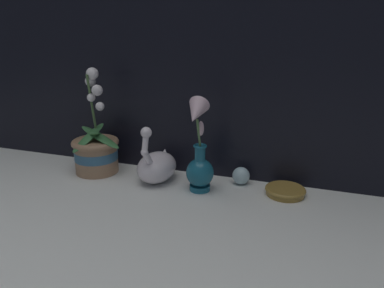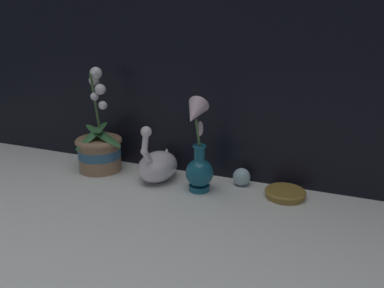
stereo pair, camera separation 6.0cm
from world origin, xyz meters
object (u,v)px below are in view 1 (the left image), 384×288
blue_vase (199,157)px  glass_sphere (241,176)px  orchid_potted_plant (96,150)px  amber_dish (285,191)px  swan_figurine (157,165)px

blue_vase → glass_sphere: 0.17m
orchid_potted_plant → amber_dish: bearing=1.9°
blue_vase → glass_sphere: (0.11, 0.10, -0.08)m
blue_vase → amber_dish: blue_vase is taller
swan_figurine → blue_vase: blue_vase is taller
amber_dish → swan_figurine: bearing=-176.5°
glass_sphere → swan_figurine: bearing=-167.1°
blue_vase → orchid_potted_plant: bearing=174.1°
amber_dish → orchid_potted_plant: bearing=-178.1°
blue_vase → amber_dish: 0.28m
orchid_potted_plant → swan_figurine: size_ratio=1.79×
orchid_potted_plant → glass_sphere: (0.49, 0.06, -0.05)m
swan_figurine → amber_dish: bearing=3.5°
swan_figurine → orchid_potted_plant: bearing=179.2°
swan_figurine → amber_dish: (0.41, 0.02, -0.04)m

